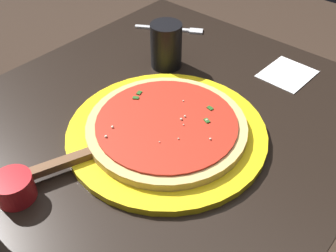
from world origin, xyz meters
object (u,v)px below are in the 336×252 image
object	(u,v)px
cup_small_sauce	(14,188)
serving_plate	(168,131)
pizza	(168,125)
napkin_folded_right	(287,74)
cup_tall_drink	(166,45)
pizza_server	(79,158)
fork	(173,29)

from	to	relation	value
cup_small_sauce	serving_plate	bearing A→B (deg)	162.65
pizza	napkin_folded_right	size ratio (longest dim) A/B	2.52
cup_tall_drink	pizza_server	bearing A→B (deg)	16.29
cup_tall_drink	cup_small_sauce	xyz separation A→B (m)	(0.45, 0.08, -0.03)
pizza_server	cup_small_sauce	xyz separation A→B (m)	(0.11, -0.02, 0.00)
serving_plate	fork	bearing A→B (deg)	-140.98
cup_tall_drink	cup_small_sauce	world-z (taller)	cup_tall_drink
serving_plate	cup_small_sauce	bearing A→B (deg)	-17.35
pizza	serving_plate	bearing A→B (deg)	43.26
serving_plate	pizza	world-z (taller)	pizza
cup_small_sauce	fork	world-z (taller)	cup_small_sauce
napkin_folded_right	fork	bearing A→B (deg)	-88.70
pizza	fork	size ratio (longest dim) A/B	1.78
pizza	cup_small_sauce	xyz separation A→B (m)	(0.27, -0.09, -0.00)
pizza	napkin_folded_right	world-z (taller)	pizza
fork	cup_tall_drink	bearing A→B (deg)	35.11
serving_plate	cup_tall_drink	xyz separation A→B (m)	(-0.18, -0.16, 0.05)
pizza	pizza_server	xyz separation A→B (m)	(0.16, -0.06, -0.00)
cup_tall_drink	napkin_folded_right	world-z (taller)	cup_tall_drink
pizza_server	napkin_folded_right	distance (m)	0.51
pizza_server	fork	size ratio (longest dim) A/B	1.31
cup_small_sauce	fork	bearing A→B (deg)	-163.43
pizza	cup_small_sauce	world-z (taller)	cup_small_sauce
serving_plate	cup_small_sauce	world-z (taller)	cup_small_sauce
cup_tall_drink	napkin_folded_right	xyz separation A→B (m)	(-0.15, 0.24, -0.05)
cup_small_sauce	napkin_folded_right	xyz separation A→B (m)	(-0.61, 0.16, -0.02)
fork	serving_plate	bearing A→B (deg)	39.02
napkin_folded_right	cup_tall_drink	bearing A→B (deg)	-57.20
fork	pizza	bearing A→B (deg)	39.02
serving_plate	fork	world-z (taller)	serving_plate
cup_tall_drink	fork	world-z (taller)	cup_tall_drink
serving_plate	pizza_server	world-z (taller)	pizza_server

